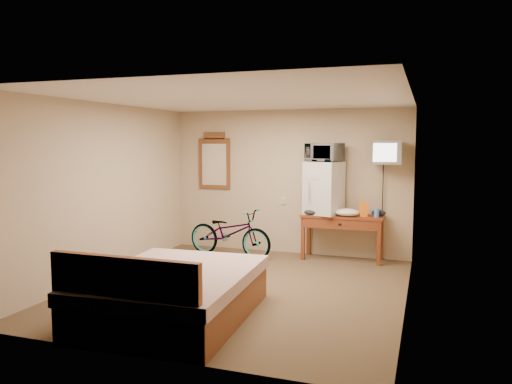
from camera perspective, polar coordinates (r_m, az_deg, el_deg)
room at (r=6.54m, az=-1.65°, el=-0.35°), size 4.60×4.64×2.50m
desk at (r=8.29m, az=9.79°, el=-3.48°), size 1.33×0.52×0.75m
mini_fridge at (r=8.31m, az=7.76°, el=0.45°), size 0.65×0.64×0.87m
microwave at (r=8.28m, az=7.82°, el=4.51°), size 0.65×0.54×0.31m
snack_bag at (r=8.18m, az=12.17°, el=-1.91°), size 0.14×0.10×0.25m
blue_cup at (r=8.19m, az=13.61°, el=-2.30°), size 0.08×0.08×0.14m
cloth_cream at (r=8.18m, az=10.37°, el=-2.31°), size 0.40×0.30×0.12m
cloth_dark_a at (r=8.23m, az=6.37°, el=-2.30°), size 0.25×0.19×0.09m
cloth_dark_b at (r=8.31m, az=13.85°, el=-2.32°), size 0.23×0.18×0.10m
crt_television at (r=8.13m, az=14.62°, el=4.40°), size 0.49×0.60×0.37m
wall_mirror at (r=9.14m, az=-4.76°, el=3.51°), size 0.60×0.04×1.02m
bicycle at (r=8.51m, az=-3.01°, el=-4.66°), size 1.62×0.77×0.82m
bed at (r=5.63m, az=-9.68°, el=-11.38°), size 1.71×2.20×0.90m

